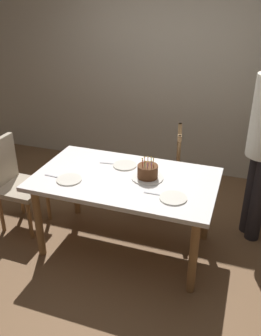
{
  "coord_description": "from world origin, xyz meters",
  "views": [
    {
      "loc": [
        0.95,
        -2.6,
        2.25
      ],
      "look_at": [
        0.05,
        0.0,
        0.86
      ],
      "focal_mm": 38.08,
      "sensor_mm": 36.0,
      "label": 1
    }
  ],
  "objects_px": {
    "chair_spindle_back": "(162,171)",
    "birthday_cake": "(148,173)",
    "plate_far_side": "(125,165)",
    "plate_near_guest": "(173,198)",
    "plate_near_celebrant": "(69,180)",
    "dining_table": "(125,186)",
    "chair_upholstered": "(13,179)"
  },
  "relations": [
    {
      "from": "birthday_cake",
      "to": "chair_upholstered",
      "type": "relative_size",
      "value": 0.29
    },
    {
      "from": "birthday_cake",
      "to": "plate_far_side",
      "type": "xyz_separation_m",
      "value": [
        -0.27,
        0.16,
        -0.05
      ]
    },
    {
      "from": "dining_table",
      "to": "plate_near_guest",
      "type": "relative_size",
      "value": 7.31
    },
    {
      "from": "dining_table",
      "to": "plate_near_guest",
      "type": "distance_m",
      "value": 0.54
    },
    {
      "from": "birthday_cake",
      "to": "plate_far_side",
      "type": "height_order",
      "value": "birthday_cake"
    },
    {
      "from": "plate_near_celebrant",
      "to": "chair_spindle_back",
      "type": "relative_size",
      "value": 0.23
    },
    {
      "from": "birthday_cake",
      "to": "plate_near_guest",
      "type": "bearing_deg",
      "value": -41.6
    },
    {
      "from": "birthday_cake",
      "to": "plate_near_guest",
      "type": "distance_m",
      "value": 0.39
    },
    {
      "from": "birthday_cake",
      "to": "plate_far_side",
      "type": "distance_m",
      "value": 0.32
    },
    {
      "from": "dining_table",
      "to": "birthday_cake",
      "type": "relative_size",
      "value": 5.74
    },
    {
      "from": "plate_near_celebrant",
      "to": "plate_near_guest",
      "type": "height_order",
      "value": "same"
    },
    {
      "from": "plate_far_side",
      "to": "plate_near_guest",
      "type": "relative_size",
      "value": 1.0
    },
    {
      "from": "plate_near_celebrant",
      "to": "chair_upholstered",
      "type": "bearing_deg",
      "value": 165.54
    },
    {
      "from": "dining_table",
      "to": "chair_upholstered",
      "type": "bearing_deg",
      "value": -179.16
    },
    {
      "from": "chair_spindle_back",
      "to": "plate_near_celebrant",
      "type": "bearing_deg",
      "value": -119.95
    },
    {
      "from": "chair_spindle_back",
      "to": "birthday_cake",
      "type": "bearing_deg",
      "value": -85.88
    },
    {
      "from": "dining_table",
      "to": "birthday_cake",
      "type": "xyz_separation_m",
      "value": [
        0.19,
        0.05,
        0.15
      ]
    },
    {
      "from": "plate_near_celebrant",
      "to": "chair_spindle_back",
      "type": "bearing_deg",
      "value": 60.05
    },
    {
      "from": "plate_near_guest",
      "to": "chair_spindle_back",
      "type": "height_order",
      "value": "chair_spindle_back"
    },
    {
      "from": "dining_table",
      "to": "chair_upholstered",
      "type": "relative_size",
      "value": 1.69
    },
    {
      "from": "birthday_cake",
      "to": "plate_near_guest",
      "type": "relative_size",
      "value": 1.27
    },
    {
      "from": "plate_near_guest",
      "to": "chair_upholstered",
      "type": "distance_m",
      "value": 1.7
    },
    {
      "from": "plate_near_celebrant",
      "to": "plate_near_guest",
      "type": "distance_m",
      "value": 0.92
    },
    {
      "from": "plate_far_side",
      "to": "plate_near_guest",
      "type": "height_order",
      "value": "same"
    },
    {
      "from": "dining_table",
      "to": "chair_spindle_back",
      "type": "height_order",
      "value": "chair_spindle_back"
    },
    {
      "from": "dining_table",
      "to": "plate_near_celebrant",
      "type": "bearing_deg",
      "value": -154.46
    },
    {
      "from": "plate_near_celebrant",
      "to": "plate_near_guest",
      "type": "xyz_separation_m",
      "value": [
        0.92,
        0.0,
        0.0
      ]
    },
    {
      "from": "plate_far_side",
      "to": "chair_upholstered",
      "type": "bearing_deg",
      "value": -168.38
    },
    {
      "from": "plate_near_celebrant",
      "to": "chair_spindle_back",
      "type": "distance_m",
      "value": 1.2
    },
    {
      "from": "dining_table",
      "to": "plate_far_side",
      "type": "xyz_separation_m",
      "value": [
        -0.08,
        0.21,
        0.1
      ]
    },
    {
      "from": "dining_table",
      "to": "birthday_cake",
      "type": "bearing_deg",
      "value": 13.7
    },
    {
      "from": "plate_near_guest",
      "to": "chair_upholstered",
      "type": "relative_size",
      "value": 0.23
    }
  ]
}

